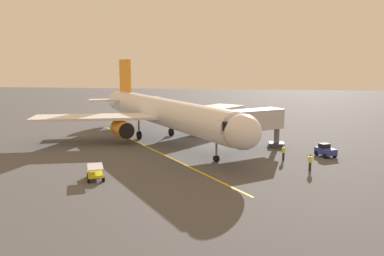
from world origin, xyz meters
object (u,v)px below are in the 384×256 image
jet_bridge (242,122)px  ground_crew_marshaller (310,162)px  tug_portside (195,121)px  airplane (163,112)px  ground_crew_wing_walker (283,153)px  baggage_cart_near_nose (95,172)px  tug_starboard_side (325,151)px

jet_bridge → ground_crew_marshaller: size_ratio=5.95×
tug_portside → airplane: bearing=80.4°
ground_crew_marshaller → ground_crew_wing_walker: same height
airplane → jet_bridge: airplane is taller
ground_crew_wing_walker → baggage_cart_near_nose: ground_crew_wing_walker is taller
jet_bridge → tug_portside: size_ratio=3.79×
ground_crew_marshaller → tug_starboard_side: bearing=-112.5°
airplane → tug_portside: 14.95m
tug_starboard_side → airplane: bearing=-17.1°
ground_crew_marshaller → tug_starboard_side: ground_crew_marshaller is taller
airplane → ground_crew_wing_walker: (-15.94, 9.09, -3.12)m
airplane → baggage_cart_near_nose: airplane is taller
ground_crew_marshaller → jet_bridge: bearing=-46.7°
ground_crew_wing_walker → tug_portside: (13.51, -23.47, -0.18)m
airplane → jet_bridge: bearing=153.5°
ground_crew_wing_walker → tug_starboard_side: ground_crew_wing_walker is taller
jet_bridge → ground_crew_marshaller: bearing=133.3°
baggage_cart_near_nose → tug_starboard_side: tug_starboard_side is taller
baggage_cart_near_nose → ground_crew_marshaller: bearing=-163.6°
jet_bridge → ground_crew_wing_walker: size_ratio=5.95×
ground_crew_marshaller → tug_portside: ground_crew_marshaller is taller
baggage_cart_near_nose → airplane: bearing=-96.6°
airplane → jet_bridge: 12.50m
jet_bridge → tug_portside: jet_bridge is taller
baggage_cart_near_nose → tug_portside: size_ratio=1.10×
airplane → baggage_cart_near_nose: size_ratio=11.62×
jet_bridge → baggage_cart_near_nose: size_ratio=3.45×
airplane → tug_portside: bearing=-99.6°
ground_crew_wing_walker → baggage_cart_near_nose: 20.72m
ground_crew_wing_walker → tug_starboard_side: 5.69m
jet_bridge → ground_crew_wing_walker: 6.58m
jet_bridge → baggage_cart_near_nose: jet_bridge is taller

